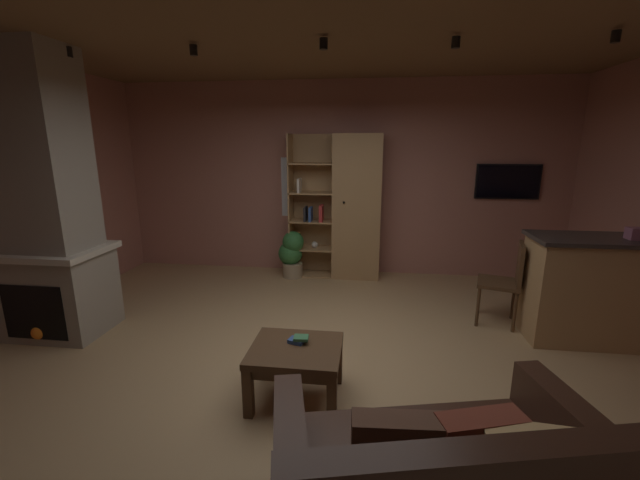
{
  "coord_description": "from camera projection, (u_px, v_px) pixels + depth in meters",
  "views": [
    {
      "loc": [
        0.46,
        -3.22,
        1.94
      ],
      "look_at": [
        0.0,
        0.4,
        1.05
      ],
      "focal_mm": 22.28,
      "sensor_mm": 36.0,
      "label": 1
    }
  ],
  "objects": [
    {
      "name": "table_book_0",
      "position": [
        296.0,
        341.0,
        3.07
      ],
      "size": [
        0.14,
        0.12,
        0.03
      ],
      "primitive_type": "cube",
      "rotation": [
        0.0,
        0.0,
        -0.28
      ],
      "color": "#2D4C8C",
      "rests_on": "coffee_table"
    },
    {
      "name": "wall_back",
      "position": [
        340.0,
        180.0,
        5.94
      ],
      "size": [
        6.67,
        0.06,
        2.83
      ],
      "primitive_type": "cube",
      "color": "#AD7060",
      "rests_on": "ground"
    },
    {
      "name": "stone_fireplace",
      "position": [
        46.0,
        212.0,
        3.93
      ],
      "size": [
        1.0,
        0.78,
        2.83
      ],
      "color": "gray",
      "rests_on": "ground"
    },
    {
      "name": "kitchen_bar_counter",
      "position": [
        610.0,
        291.0,
        3.89
      ],
      "size": [
        1.56,
        0.6,
        1.07
      ],
      "color": "#A87F51",
      "rests_on": "ground"
    },
    {
      "name": "bookshelf_cabinet",
      "position": [
        350.0,
        208.0,
        5.75
      ],
      "size": [
        1.32,
        0.41,
        2.08
      ],
      "color": "#A87F51",
      "rests_on": "ground"
    },
    {
      "name": "track_light_spot_0",
      "position": [
        68.0,
        52.0,
        3.66
      ],
      "size": [
        0.07,
        0.07,
        0.09
      ],
      "primitive_type": "cylinder",
      "color": "black"
    },
    {
      "name": "ceiling",
      "position": [
        313.0,
        19.0,
        2.95
      ],
      "size": [
        6.55,
        5.45,
        0.02
      ],
      "primitive_type": "cube",
      "color": "brown"
    },
    {
      "name": "track_light_spot_2",
      "position": [
        324.0,
        44.0,
        3.36
      ],
      "size": [
        0.07,
        0.07,
        0.09
      ],
      "primitive_type": "cylinder",
      "color": "black"
    },
    {
      "name": "track_light_spot_3",
      "position": [
        456.0,
        42.0,
        3.31
      ],
      "size": [
        0.07,
        0.07,
        0.09
      ],
      "primitive_type": "cylinder",
      "color": "black"
    },
    {
      "name": "dining_chair",
      "position": [
        507.0,
        278.0,
        4.27
      ],
      "size": [
        0.52,
        0.52,
        0.92
      ],
      "color": "#4C331E",
      "rests_on": "ground"
    },
    {
      "name": "track_light_spot_4",
      "position": [
        616.0,
        37.0,
        3.13
      ],
      "size": [
        0.07,
        0.07,
        0.09
      ],
      "primitive_type": "cylinder",
      "color": "black"
    },
    {
      "name": "tissue_box",
      "position": [
        635.0,
        234.0,
        3.7
      ],
      "size": [
        0.12,
        0.12,
        0.11
      ],
      "primitive_type": "cube",
      "rotation": [
        0.0,
        0.0,
        0.01
      ],
      "color": "#995972",
      "rests_on": "kitchen_bar_counter"
    },
    {
      "name": "potted_floor_plant",
      "position": [
        292.0,
        253.0,
        5.87
      ],
      "size": [
        0.39,
        0.36,
        0.69
      ],
      "color": "#9E896B",
      "rests_on": "ground"
    },
    {
      "name": "coffee_table",
      "position": [
        296.0,
        357.0,
        3.03
      ],
      "size": [
        0.69,
        0.59,
        0.44
      ],
      "color": "#4C331E",
      "rests_on": "ground"
    },
    {
      "name": "track_light_spot_1",
      "position": [
        193.0,
        50.0,
        3.59
      ],
      "size": [
        0.07,
        0.07,
        0.09
      ],
      "primitive_type": "cylinder",
      "color": "black"
    },
    {
      "name": "floor",
      "position": [
        314.0,
        363.0,
        3.62
      ],
      "size": [
        6.55,
        5.45,
        0.02
      ],
      "primitive_type": "cube",
      "color": "tan",
      "rests_on": "ground"
    },
    {
      "name": "window_pane_back",
      "position": [
        302.0,
        187.0,
        6.01
      ],
      "size": [
        0.62,
        0.01,
        0.89
      ],
      "primitive_type": "cube",
      "color": "white"
    },
    {
      "name": "wall_mounted_tv",
      "position": [
        508.0,
        182.0,
        5.59
      ],
      "size": [
        0.87,
        0.06,
        0.49
      ],
      "color": "black"
    },
    {
      "name": "table_book_1",
      "position": [
        301.0,
        338.0,
        3.06
      ],
      "size": [
        0.12,
        0.1,
        0.02
      ],
      "primitive_type": "cube",
      "rotation": [
        0.0,
        0.0,
        0.06
      ],
      "color": "#387247",
      "rests_on": "coffee_table"
    }
  ]
}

